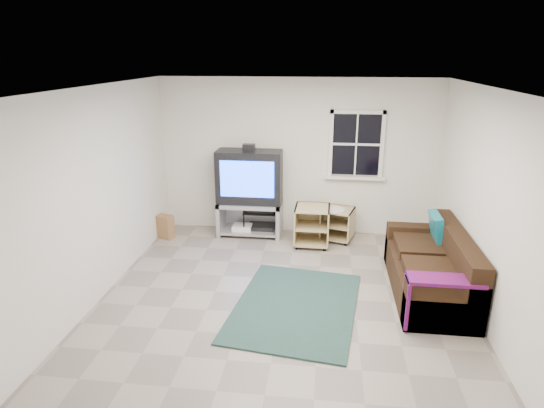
# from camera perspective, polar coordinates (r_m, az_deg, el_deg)

# --- Properties ---
(room) EXTENTS (4.60, 4.62, 4.60)m
(room) POSITION_cam_1_polar(r_m,az_deg,el_deg) (7.56, 10.50, 6.82)
(room) COLOR gray
(room) RESTS_ON ground
(tv_unit) EXTENTS (1.06, 0.53, 1.56)m
(tv_unit) POSITION_cam_1_polar(r_m,az_deg,el_deg) (7.55, -2.83, 2.26)
(tv_unit) COLOR #9D9DA5
(tv_unit) RESTS_ON ground
(av_rack) EXTENTS (0.58, 0.43, 1.17)m
(av_rack) POSITION_cam_1_polar(r_m,az_deg,el_deg) (7.68, -1.34, -0.19)
(av_rack) COLOR black
(av_rack) RESTS_ON ground
(side_table_left) EXTENTS (0.55, 0.55, 0.64)m
(side_table_left) POSITION_cam_1_polar(r_m,az_deg,el_deg) (7.35, 5.06, -2.49)
(side_table_left) COLOR tan
(side_table_left) RESTS_ON ground
(side_table_right) EXTENTS (0.59, 0.59, 0.56)m
(side_table_right) POSITION_cam_1_polar(r_m,az_deg,el_deg) (7.59, 8.25, -2.18)
(side_table_right) COLOR tan
(side_table_right) RESTS_ON ground
(sofa) EXTENTS (0.87, 1.97, 0.90)m
(sofa) POSITION_cam_1_polar(r_m,az_deg,el_deg) (6.23, 19.44, -7.81)
(sofa) COLOR black
(sofa) RESTS_ON ground
(shag_rug) EXTENTS (1.67, 2.14, 0.02)m
(shag_rug) POSITION_cam_1_polar(r_m,az_deg,el_deg) (5.71, 2.98, -12.68)
(shag_rug) COLOR black
(shag_rug) RESTS_ON ground
(paper_bag) EXTENTS (0.32, 0.27, 0.39)m
(paper_bag) POSITION_cam_1_polar(r_m,az_deg,el_deg) (7.82, -13.27, -2.78)
(paper_bag) COLOR olive
(paper_bag) RESTS_ON ground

